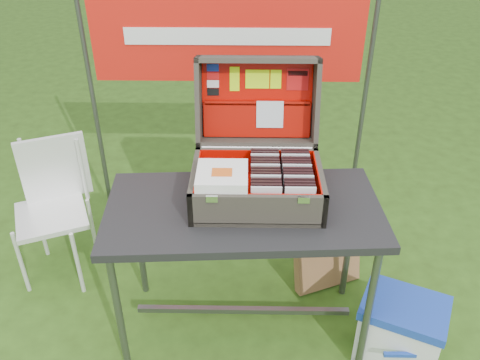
{
  "coord_description": "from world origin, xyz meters",
  "views": [
    {
      "loc": [
        0.13,
        -1.84,
        2.18
      ],
      "look_at": [
        0.09,
        0.1,
        0.94
      ],
      "focal_mm": 38.0,
      "sensor_mm": 36.0,
      "label": 1
    }
  ],
  "objects_px": {
    "suitcase": "(258,141)",
    "cooler": "(400,330)",
    "chair": "(52,217)",
    "cardboard_box": "(327,254)",
    "table": "(243,271)"
  },
  "relations": [
    {
      "from": "cooler",
      "to": "cardboard_box",
      "type": "height_order",
      "value": "cardboard_box"
    },
    {
      "from": "suitcase",
      "to": "cardboard_box",
      "type": "height_order",
      "value": "suitcase"
    },
    {
      "from": "cooler",
      "to": "chair",
      "type": "distance_m",
      "value": 2.01
    },
    {
      "from": "suitcase",
      "to": "cardboard_box",
      "type": "bearing_deg",
      "value": 29.56
    },
    {
      "from": "cooler",
      "to": "table",
      "type": "bearing_deg",
      "value": -167.89
    },
    {
      "from": "suitcase",
      "to": "cooler",
      "type": "relative_size",
      "value": 1.5
    },
    {
      "from": "chair",
      "to": "cardboard_box",
      "type": "xyz_separation_m",
      "value": [
        1.6,
        -0.05,
        -0.21
      ]
    },
    {
      "from": "table",
      "to": "chair",
      "type": "distance_m",
      "value": 1.19
    },
    {
      "from": "table",
      "to": "cooler",
      "type": "relative_size",
      "value": 3.19
    },
    {
      "from": "cooler",
      "to": "chair",
      "type": "xyz_separation_m",
      "value": [
        -1.9,
        0.58,
        0.24
      ]
    },
    {
      "from": "table",
      "to": "suitcase",
      "type": "relative_size",
      "value": 2.12
    },
    {
      "from": "table",
      "to": "chair",
      "type": "relative_size",
      "value": 1.52
    },
    {
      "from": "table",
      "to": "cooler",
      "type": "bearing_deg",
      "value": -15.61
    },
    {
      "from": "suitcase",
      "to": "table",
      "type": "bearing_deg",
      "value": -117.47
    },
    {
      "from": "table",
      "to": "cardboard_box",
      "type": "xyz_separation_m",
      "value": [
        0.49,
        0.36,
        -0.19
      ]
    }
  ]
}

